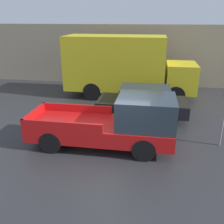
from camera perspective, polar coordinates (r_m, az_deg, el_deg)
ground_plane at (r=9.56m, az=0.50°, el=-8.75°), size 60.00×60.00×0.00m
building_wall at (r=18.48m, az=5.48°, el=12.72°), size 28.00×0.15×4.26m
pickup_truck at (r=9.45m, az=0.84°, el=-2.56°), size 5.49×2.00×2.05m
car at (r=12.42m, az=7.10°, el=2.27°), size 4.36×1.95×1.55m
delivery_truck at (r=15.56m, az=2.63°, el=10.67°), size 7.84×2.58×3.70m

